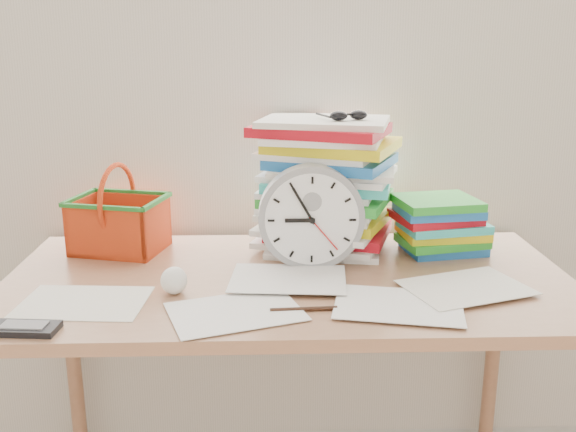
{
  "coord_description": "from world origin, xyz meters",
  "views": [
    {
      "loc": [
        -0.05,
        0.11,
        1.32
      ],
      "look_at": [
        -0.0,
        1.6,
        0.91
      ],
      "focal_mm": 40.0,
      "sensor_mm": 36.0,
      "label": 1
    }
  ],
  "objects_px": {
    "book_stack": "(441,225)",
    "calculator": "(24,329)",
    "paper_stack": "(325,185)",
    "clock": "(311,217)",
    "desk": "(288,304)",
    "basket": "(118,208)"
  },
  "relations": [
    {
      "from": "clock",
      "to": "paper_stack",
      "type": "bearing_deg",
      "value": 72.36
    },
    {
      "from": "desk",
      "to": "paper_stack",
      "type": "relative_size",
      "value": 3.86
    },
    {
      "from": "desk",
      "to": "calculator",
      "type": "relative_size",
      "value": 10.39
    },
    {
      "from": "clock",
      "to": "basket",
      "type": "distance_m",
      "value": 0.54
    },
    {
      "from": "desk",
      "to": "paper_stack",
      "type": "distance_m",
      "value": 0.36
    },
    {
      "from": "desk",
      "to": "calculator",
      "type": "distance_m",
      "value": 0.62
    },
    {
      "from": "basket",
      "to": "calculator",
      "type": "relative_size",
      "value": 1.79
    },
    {
      "from": "desk",
      "to": "calculator",
      "type": "xyz_separation_m",
      "value": [
        -0.54,
        -0.29,
        0.08
      ]
    },
    {
      "from": "book_stack",
      "to": "clock",
      "type": "bearing_deg",
      "value": -164.02
    },
    {
      "from": "clock",
      "to": "calculator",
      "type": "xyz_separation_m",
      "value": [
        -0.6,
        -0.36,
        -0.13
      ]
    },
    {
      "from": "desk",
      "to": "book_stack",
      "type": "relative_size",
      "value": 5.36
    },
    {
      "from": "desk",
      "to": "clock",
      "type": "xyz_separation_m",
      "value": [
        0.06,
        0.07,
        0.21
      ]
    },
    {
      "from": "book_stack",
      "to": "calculator",
      "type": "distance_m",
      "value": 1.07
    },
    {
      "from": "paper_stack",
      "to": "clock",
      "type": "xyz_separation_m",
      "value": [
        -0.05,
        -0.15,
        -0.05
      ]
    },
    {
      "from": "desk",
      "to": "basket",
      "type": "relative_size",
      "value": 5.8
    },
    {
      "from": "book_stack",
      "to": "calculator",
      "type": "xyz_separation_m",
      "value": [
        -0.96,
        -0.47,
        -0.07
      ]
    },
    {
      "from": "basket",
      "to": "clock",
      "type": "bearing_deg",
      "value": -2.02
    },
    {
      "from": "book_stack",
      "to": "paper_stack",
      "type": "bearing_deg",
      "value": 170.76
    },
    {
      "from": "clock",
      "to": "book_stack",
      "type": "distance_m",
      "value": 0.38
    },
    {
      "from": "desk",
      "to": "book_stack",
      "type": "distance_m",
      "value": 0.48
    },
    {
      "from": "clock",
      "to": "basket",
      "type": "bearing_deg",
      "value": 163.74
    },
    {
      "from": "basket",
      "to": "desk",
      "type": "bearing_deg",
      "value": -11.18
    }
  ]
}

